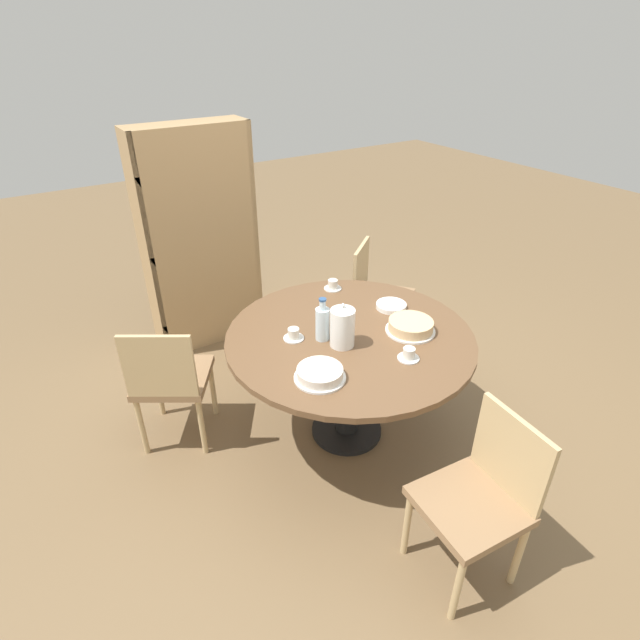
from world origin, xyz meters
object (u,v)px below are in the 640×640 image
Objects in this scene: cup_a at (333,285)px; chair_b at (480,495)px; chair_c at (377,294)px; bookshelf at (202,243)px; coffee_pot at (342,326)px; cake_main at (411,326)px; water_bottle at (323,323)px; cake_second at (320,374)px; chair_a at (170,379)px; cup_c at (294,335)px; cup_b at (409,355)px.

chair_b is at bearing -100.05° from cup_a.
bookshelf reaches higher than chair_c.
chair_b is 3.29× the size of coffee_pot.
coffee_pot reaches higher than cake_main.
water_bottle reaches higher than cake_second.
cup_a is at bearing 60.13° from coffee_pot.
chair_a is 7.29× the size of cup_a.
cup_a reaches higher than cake_second.
bookshelf is at bearing 94.36° from water_bottle.
chair_c reaches higher than cup_c.
chair_c is 1.26m from cup_c.
coffee_pot is at bearing 96.06° from bookshelf.
cake_main is 0.68m from cup_c.
coffee_pot is 0.69m from cup_a.
cake_second is at bearing -179.06° from chair_c.
bookshelf reaches higher than cup_c.
chair_b reaches higher than cup_a.
cup_a is (-0.55, -0.18, 0.30)m from chair_c.
cup_b is 0.65m from cup_c.
coffee_pot is (-0.06, 1.00, 0.39)m from chair_b.
cake_main is at bearing 46.33° from cup_b.
coffee_pot is at bearing 177.24° from chair_a.
water_bottle is at bearing 176.19° from chair_c.
chair_c is 3.35× the size of water_bottle.
cake_main is 0.69m from cake_second.
cup_a is at bearing 52.11° from cake_second.
chair_c is 3.29× the size of coffee_pot.
cake_main is 0.28m from cup_b.
cup_c is (-0.54, -0.39, 0.00)m from cup_a.
water_bottle is at bearing -129.52° from cup_a.
cup_b is (0.28, -0.41, -0.08)m from water_bottle.
cake_second is 2.23× the size of cup_b.
cup_b is (1.04, -0.89, 0.30)m from chair_a.
chair_a is at bearing 148.17° from water_bottle.
cake_second is 0.40m from cup_c.
cup_b reaches higher than cake_second.
chair_a reaches higher than cake_second.
chair_c is at bearing 18.53° from cup_a.
coffee_pot reaches higher than cup_a.
water_bottle reaches higher than chair_a.
chair_a reaches higher than cake_main.
cake_main reaches higher than cup_c.
chair_a and chair_c have the same top height.
cake_main is at bearing -26.21° from cup_c.
cup_c is (-0.02, -1.43, -0.06)m from bookshelf.
cup_c is (0.08, 0.39, -0.00)m from cake_second.
chair_a reaches higher than cup_c.
cake_second is at bearing -152.24° from chair_b.
coffee_pot is 2.22× the size of cup_b.
cup_a is at bearing -146.96° from chair_a.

